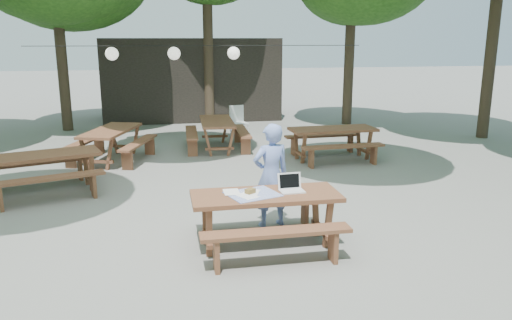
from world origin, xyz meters
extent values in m
plane|color=slate|center=(0.00, 0.00, 0.00)|extent=(80.00, 80.00, 0.00)
cube|color=black|center=(0.50, 10.50, 1.40)|extent=(6.00, 3.00, 2.80)
cube|color=brown|center=(0.74, -1.44, 0.72)|extent=(2.00, 0.80, 0.06)
cube|color=brown|center=(0.74, -2.09, 0.45)|extent=(1.90, 0.28, 0.05)
cube|color=brown|center=(0.74, -0.79, 0.45)|extent=(1.90, 0.28, 0.05)
cube|color=brown|center=(0.74, -1.44, 0.34)|extent=(1.70, 0.70, 0.69)
cube|color=brown|center=(-2.77, 1.65, 0.72)|extent=(2.15, 1.39, 0.06)
cube|color=brown|center=(-2.56, 1.03, 0.45)|extent=(1.89, 0.86, 0.05)
cube|color=brown|center=(-2.97, 2.27, 0.45)|extent=(1.89, 0.86, 0.05)
cube|color=brown|center=(-2.77, 1.65, 0.34)|extent=(1.83, 1.20, 0.69)
cube|color=brown|center=(3.33, 3.23, 0.72)|extent=(2.03, 0.89, 0.06)
cube|color=brown|center=(3.36, 2.58, 0.45)|extent=(1.91, 0.37, 0.05)
cube|color=brown|center=(3.30, 3.88, 0.45)|extent=(1.91, 0.37, 0.05)
cube|color=brown|center=(3.33, 3.23, 0.34)|extent=(1.73, 0.78, 0.69)
cube|color=brown|center=(-1.77, 4.03, 0.72)|extent=(1.37, 2.15, 0.06)
cube|color=brown|center=(-1.15, 3.83, 0.45)|extent=(0.84, 1.90, 0.05)
cube|color=brown|center=(-2.39, 4.22, 0.45)|extent=(0.84, 1.90, 0.05)
cube|color=brown|center=(-1.77, 4.03, 0.34)|extent=(1.18, 1.83, 0.69)
cube|color=brown|center=(0.78, 4.88, 0.72)|extent=(0.88, 2.03, 0.06)
cube|color=brown|center=(1.43, 4.85, 0.45)|extent=(0.35, 1.91, 0.05)
cube|color=brown|center=(0.13, 4.90, 0.45)|extent=(0.35, 1.91, 0.05)
cube|color=brown|center=(0.78, 4.88, 0.34)|extent=(0.76, 1.73, 0.69)
imported|color=#7A94DF|center=(0.98, -0.69, 0.79)|extent=(0.64, 0.49, 1.58)
cube|color=silver|center=(1.60, 6.37, 0.40)|extent=(0.54, 0.54, 0.04)
cube|color=silver|center=(1.55, 6.57, 0.66)|extent=(0.44, 0.15, 0.48)
cube|color=silver|center=(1.60, 6.37, 0.19)|extent=(0.51, 0.51, 0.38)
cube|color=white|center=(1.11, -1.42, 0.76)|extent=(0.35, 0.25, 0.02)
cube|color=white|center=(1.10, -1.31, 0.88)|extent=(0.33, 0.08, 0.23)
cube|color=black|center=(1.10, -1.32, 0.88)|extent=(0.28, 0.06, 0.19)
cube|color=#344FB3|center=(0.56, -1.44, 0.75)|extent=(0.79, 0.73, 0.01)
cube|color=white|center=(0.48, -1.51, 0.76)|extent=(0.33, 0.36, 0.00)
cube|color=white|center=(0.55, -1.38, 0.76)|extent=(0.30, 0.35, 0.00)
cube|color=white|center=(0.29, -1.31, 0.76)|extent=(0.21, 0.30, 0.00)
cube|color=brown|center=(0.53, -1.42, 0.80)|extent=(0.16, 0.15, 0.06)
cylinder|color=black|center=(0.50, 6.00, 2.60)|extent=(9.00, 0.02, 0.02)
sphere|color=white|center=(-1.80, 6.00, 2.40)|extent=(0.34, 0.34, 0.34)
sphere|color=white|center=(-0.20, 6.00, 2.40)|extent=(0.34, 0.34, 0.34)
sphere|color=white|center=(1.40, 6.00, 2.40)|extent=(0.34, 0.34, 0.34)
cylinder|color=#2D2319|center=(-3.50, 8.50, 2.20)|extent=(0.32, 0.32, 4.40)
cylinder|color=#2D2319|center=(1.00, 9.00, 2.72)|extent=(0.32, 0.32, 5.44)
cylinder|color=#2D2319|center=(5.50, 8.00, 2.38)|extent=(0.32, 0.32, 4.77)
cylinder|color=#2D2319|center=(8.50, 5.00, 2.56)|extent=(0.32, 0.32, 5.13)
camera|label=1|loc=(-0.58, -7.73, 2.78)|focal=35.00mm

